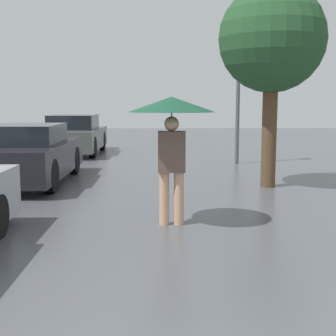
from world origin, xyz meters
The scene contains 5 objects.
pedestrian centered at (-0.12, 4.72, 1.53)m, with size 1.22×1.22×1.83m.
parked_car_middle centered at (-3.14, 8.32, 0.61)m, with size 1.70×4.01×1.28m.
parked_car_farthest centered at (-3.17, 14.16, 0.63)m, with size 1.74×4.06×1.33m.
tree centered at (1.98, 7.73, 2.97)m, with size 2.15×2.15×4.09m.
street_lamp centered at (1.94, 11.45, 3.13)m, with size 0.40×0.40×4.22m.
Camera 1 is at (-0.30, -1.85, 1.75)m, focal length 50.00 mm.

